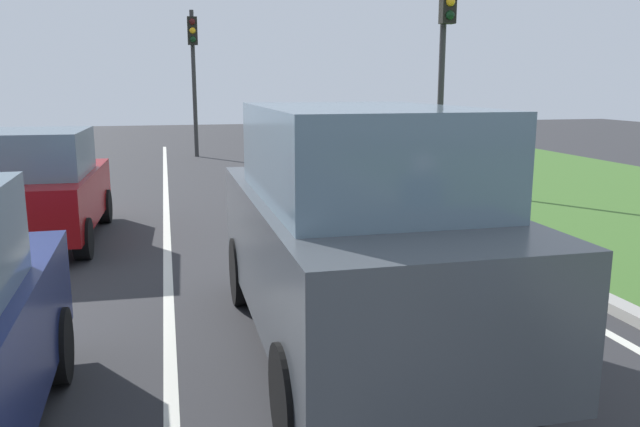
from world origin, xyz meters
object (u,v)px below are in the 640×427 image
object	(u,v)px
traffic_light_far_median	(193,58)
car_suv_ahead	(356,230)
car_hatchback_far	(41,187)
traffic_light_near_right	(445,46)

from	to	relation	value
traffic_light_far_median	car_suv_ahead	bearing A→B (deg)	-87.92
car_hatchback_far	traffic_light_far_median	xyz separation A→B (m)	(2.96, 11.68, 2.42)
car_suv_ahead	car_hatchback_far	distance (m)	6.29
traffic_light_near_right	car_suv_ahead	bearing A→B (deg)	-118.92
car_suv_ahead	traffic_light_far_median	distance (m)	17.00
car_hatchback_far	traffic_light_near_right	xyz separation A→B (m)	(8.06, 2.95, 2.42)
traffic_light_far_median	traffic_light_near_right	bearing A→B (deg)	-59.72
car_suv_ahead	car_hatchback_far	xyz separation A→B (m)	(-3.57, 5.17, -0.28)
car_hatchback_far	traffic_light_far_median	distance (m)	12.29
traffic_light_near_right	traffic_light_far_median	distance (m)	10.11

